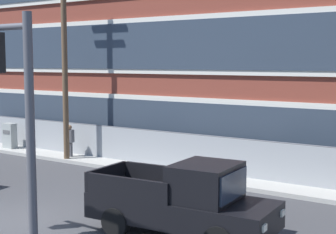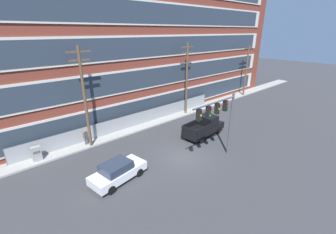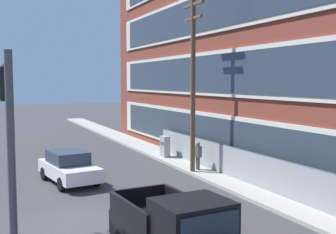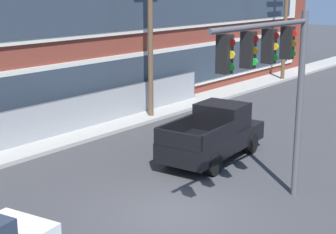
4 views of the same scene
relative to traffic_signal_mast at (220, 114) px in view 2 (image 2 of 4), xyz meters
The scene contains 12 objects.
ground_plane 5.14m from the traffic_signal_mast, 128.38° to the left, with size 160.00×160.00×0.00m, color #38383A.
sidewalk_building_side 11.28m from the traffic_signal_mast, 99.79° to the left, with size 80.00×1.97×0.16m, color #9E9B93.
brick_mill_building 17.81m from the traffic_signal_mast, 86.01° to the left, with size 52.94×12.29×17.79m.
chain_link_fence 11.35m from the traffic_signal_mast, 96.39° to the left, with size 25.13×0.06×1.69m.
traffic_signal_mast is the anchor object (origin of this frame).
pickup_truck_black 6.05m from the traffic_signal_mast, 51.48° to the left, with size 5.25×2.33×2.06m.
sedan_white 9.08m from the traffic_signal_mast, 157.87° to the left, with size 4.50×2.44×1.56m.
utility_pole_near_corner 11.94m from the traffic_signal_mast, 126.39° to the left, with size 2.13×0.26×9.43m.
utility_pole_midblock 11.85m from the traffic_signal_mast, 56.99° to the left, with size 2.09×0.26×9.22m.
utility_pole_far_east 22.61m from the traffic_signal_mast, 25.21° to the left, with size 2.45×0.26×8.40m.
electrical_cabinet 15.75m from the traffic_signal_mast, 139.44° to the left, with size 0.73×0.43×1.47m.
pedestrian_near_cabinet 12.85m from the traffic_signal_mast, 126.07° to the left, with size 0.43×0.30×1.69m.
Camera 2 is at (-12.58, -12.12, 10.57)m, focal length 24.00 mm.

